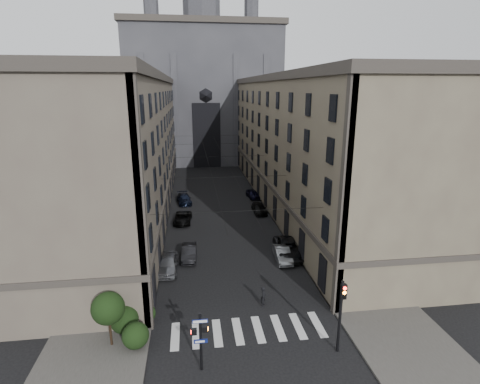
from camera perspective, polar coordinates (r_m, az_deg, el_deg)
name	(u,v)px	position (r m, az deg, el deg)	size (l,w,h in m)	color
ground	(261,381)	(25.26, 3.19, -26.87)	(260.00, 260.00, 0.00)	black
sidewalk_left	(146,207)	(57.27, -14.11, -2.16)	(7.00, 80.00, 0.15)	#383533
sidewalk_right	(284,201)	(58.62, 6.72, -1.38)	(7.00, 80.00, 0.15)	#383533
zebra_crossing	(248,330)	(29.08, 1.24, -20.29)	(11.00, 3.20, 0.01)	beige
building_left	(120,145)	(55.67, -17.77, 6.88)	(13.60, 60.60, 18.85)	#52483F
building_right	(305,141)	(57.45, 9.88, 7.63)	(13.60, 60.60, 18.85)	brown
gothic_tower	(203,85)	(93.32, -5.59, 15.95)	(35.00, 23.00, 58.00)	#2D2D33
pedestrian_signal_left	(200,337)	(24.65, -6.06, -21.18)	(1.02, 0.38, 4.00)	black
traffic_light_right	(341,308)	(26.15, 15.16, -16.75)	(0.34, 0.50, 5.20)	black
shrub_cluster	(123,318)	(28.26, -17.42, -17.85)	(3.90, 4.40, 3.90)	black
tram_wires	(216,158)	(54.92, -3.67, 5.25)	(14.00, 60.00, 0.43)	black
car_left_near	(168,264)	(37.16, -10.89, -10.67)	(1.86, 4.63, 1.58)	slate
car_left_midnear	(189,253)	(39.36, -7.76, -9.13)	(1.46, 4.20, 1.38)	black
car_left_midfar	(183,218)	(49.54, -8.73, -3.95)	(2.15, 4.67, 1.30)	black
car_left_far	(184,199)	(57.79, -8.51, -1.06)	(1.93, 4.74, 1.38)	black
car_right_near	(282,254)	(38.93, 6.44, -9.37)	(1.46, 4.19, 1.38)	gray
car_right_midnear	(288,248)	(39.94, 7.39, -8.53)	(2.72, 5.91, 1.64)	black
car_right_midfar	(259,209)	(52.84, 2.93, -2.55)	(1.78, 4.39, 1.27)	black
car_right_far	(253,194)	(60.03, 1.94, -0.29)	(1.55, 3.84, 1.31)	black
pedestrian	(263,296)	(31.34, 3.59, -15.58)	(0.61, 0.40, 1.68)	black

